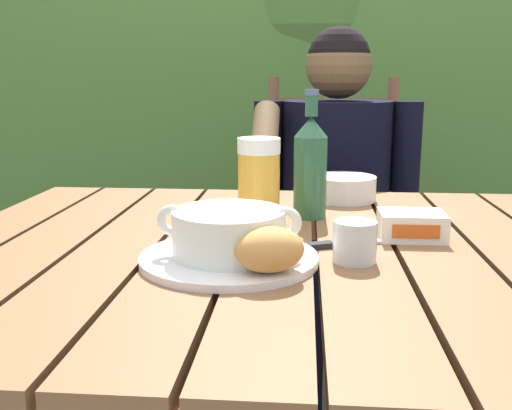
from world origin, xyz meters
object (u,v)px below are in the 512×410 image
(soup_bowl, at_px, (229,231))
(butter_tub, at_px, (412,225))
(serving_plate, at_px, (229,258))
(diner_bowl, at_px, (344,188))
(water_glass_small, at_px, (355,241))
(bread_roll, at_px, (268,250))
(beer_bottle, at_px, (310,165))
(beer_glass, at_px, (259,182))
(chair_near_diner, at_px, (331,246))
(person_eating, at_px, (335,199))
(table_knife, at_px, (331,245))

(soup_bowl, xyz_separation_m, butter_tub, (0.31, 0.16, -0.03))
(serving_plate, xyz_separation_m, butter_tub, (0.31, 0.16, 0.02))
(serving_plate, distance_m, diner_bowl, 0.53)
(water_glass_small, bearing_deg, bread_roll, -143.92)
(serving_plate, xyz_separation_m, beer_bottle, (0.13, 0.31, 0.10))
(beer_glass, distance_m, diner_bowl, 0.32)
(chair_near_diner, xyz_separation_m, diner_bowl, (0.00, -0.54, 0.30))
(diner_bowl, bearing_deg, person_eating, 90.50)
(serving_plate, bearing_deg, soup_bowl, -18.43)
(person_eating, height_order, diner_bowl, person_eating)
(water_glass_small, bearing_deg, soup_bowl, -174.74)
(chair_near_diner, bearing_deg, soup_bowl, -101.38)
(bread_roll, bearing_deg, beer_glass, 96.85)
(beer_bottle, relative_size, table_knife, 1.71)
(soup_bowl, distance_m, butter_tub, 0.35)
(beer_glass, bearing_deg, person_eating, 73.55)
(chair_near_diner, relative_size, water_glass_small, 15.42)
(beer_bottle, xyz_separation_m, water_glass_small, (0.07, -0.29, -0.08))
(beer_glass, xyz_separation_m, diner_bowl, (0.18, 0.26, -0.06))
(soup_bowl, relative_size, water_glass_small, 3.30)
(water_glass_small, bearing_deg, chair_near_diner, 89.29)
(serving_plate, height_order, water_glass_small, water_glass_small)
(person_eating, height_order, water_glass_small, person_eating)
(serving_plate, height_order, soup_bowl, soup_bowl)
(serving_plate, height_order, table_knife, serving_plate)
(soup_bowl, xyz_separation_m, diner_bowl, (0.21, 0.49, -0.02))
(chair_near_diner, bearing_deg, serving_plate, -101.38)
(water_glass_small, bearing_deg, beer_glass, 127.81)
(soup_bowl, xyz_separation_m, water_glass_small, (0.20, 0.02, -0.02))
(beer_bottle, bearing_deg, chair_near_diner, 83.60)
(serving_plate, distance_m, table_knife, 0.19)
(diner_bowl, bearing_deg, beer_bottle, -114.46)
(person_eating, height_order, beer_glass, person_eating)
(beer_glass, relative_size, water_glass_small, 2.49)
(beer_bottle, distance_m, water_glass_small, 0.31)
(water_glass_small, distance_m, butter_tub, 0.18)
(table_knife, bearing_deg, diner_bowl, 83.38)
(person_eating, bearing_deg, butter_tub, -81.31)
(beer_bottle, bearing_deg, serving_plate, -112.20)
(beer_bottle, bearing_deg, beer_glass, -141.57)
(beer_glass, relative_size, table_knife, 1.12)
(soup_bowl, relative_size, beer_glass, 1.33)
(chair_near_diner, height_order, diner_bowl, chair_near_diner)
(chair_near_diner, distance_m, butter_tub, 0.93)
(beer_bottle, bearing_deg, water_glass_small, -76.89)
(person_eating, height_order, soup_bowl, person_eating)
(chair_near_diner, height_order, soup_bowl, chair_near_diner)
(beer_bottle, xyz_separation_m, table_knife, (0.04, -0.22, -0.10))
(beer_bottle, bearing_deg, butter_tub, -39.72)
(serving_plate, distance_m, bread_roll, 0.11)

